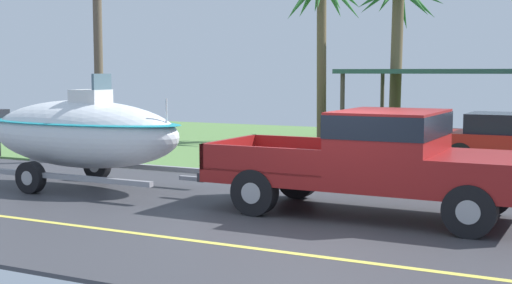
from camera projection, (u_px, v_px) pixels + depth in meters
ground at (441, 165)px, 18.66m from camera, size 36.00×22.00×0.11m
pickup_truck_towing at (387, 157)px, 11.86m from camera, size 5.67×2.14×1.80m
boat_on_trailer at (82, 133)px, 14.82m from camera, size 5.99×2.28×2.40m
carport_awning at (466, 73)px, 22.31m from camera, size 7.22×4.73×2.52m
palm_tree_near_right at (323, 5)px, 24.32m from camera, size 2.93×2.76×6.09m
palm_tree_mid at (399, 16)px, 24.64m from camera, size 3.17×3.67×5.86m
utility_pole at (97, 3)px, 18.97m from camera, size 0.24×1.80×8.28m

